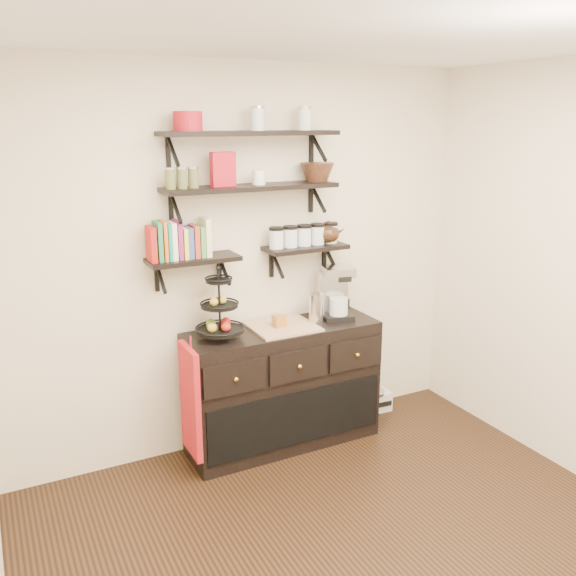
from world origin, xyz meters
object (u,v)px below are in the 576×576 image
at_px(fruit_stand, 220,315).
at_px(sideboard, 283,386).
at_px(coffee_maker, 335,293).
at_px(radio, 372,401).

bearing_deg(fruit_stand, sideboard, -0.40).
xyz_separation_m(fruit_stand, coffee_maker, (0.91, 0.02, 0.02)).
relative_size(fruit_stand, radio, 1.54).
height_order(sideboard, fruit_stand, fruit_stand).
bearing_deg(radio, sideboard, -168.58).
distance_m(sideboard, coffee_maker, 0.78).
distance_m(sideboard, fruit_stand, 0.77).
distance_m(fruit_stand, coffee_maker, 0.92).
relative_size(coffee_maker, radio, 1.28).
relative_size(fruit_stand, coffee_maker, 1.20).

